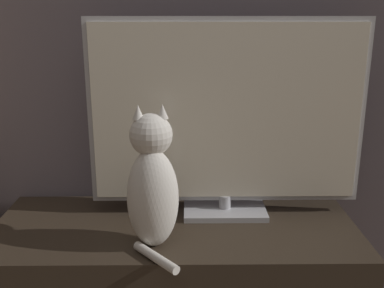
{
  "coord_description": "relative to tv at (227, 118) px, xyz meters",
  "views": [
    {
      "loc": [
        0.04,
        -0.53,
        1.19
      ],
      "look_at": [
        0.06,
        0.9,
        0.77
      ],
      "focal_mm": 42.0,
      "sensor_mm": 36.0,
      "label": 1
    }
  ],
  "objects": [
    {
      "name": "tv",
      "position": [
        0.0,
        0.0,
        0.0
      ],
      "size": [
        0.98,
        0.18,
        0.71
      ],
      "color": "#B7B7BC",
      "rests_on": "tv_stand"
    },
    {
      "name": "tv_stand",
      "position": [
        -0.18,
        -0.11,
        -0.6
      ],
      "size": [
        1.28,
        0.52,
        0.47
      ],
      "color": "#33281E",
      "rests_on": "ground_plane"
    },
    {
      "name": "cat",
      "position": [
        -0.25,
        -0.24,
        -0.16
      ],
      "size": [
        0.18,
        0.29,
        0.46
      ],
      "rotation": [
        0.0,
        0.0,
        0.12
      ],
      "color": "silver",
      "rests_on": "tv_stand"
    }
  ]
}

